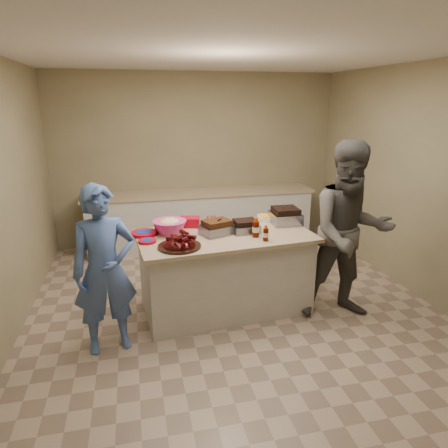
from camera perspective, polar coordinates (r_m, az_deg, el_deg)
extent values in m
cube|color=#47230F|center=(4.31, -1.02, -1.44)|extent=(0.40, 0.35, 0.10)
cube|color=black|center=(4.39, 3.05, -1.14)|extent=(0.30, 0.25, 0.09)
cube|color=gray|center=(4.74, 8.71, 0.08)|extent=(0.34, 0.34, 0.13)
cylinder|color=silver|center=(4.67, -1.18, 0.02)|extent=(0.33, 0.33, 0.05)
cube|color=yellow|center=(4.84, 6.55, 0.52)|extent=(0.28, 0.22, 0.07)
cylinder|color=#420E02|center=(4.24, 4.54, -1.84)|extent=(0.08, 0.08, 0.21)
cylinder|color=#420E02|center=(4.13, 5.95, -2.41)|extent=(0.06, 0.06, 0.17)
cylinder|color=#E7AD0B|center=(4.40, -2.53, -1.05)|extent=(0.05, 0.05, 0.12)
imported|color=silver|center=(4.47, -2.53, -0.77)|extent=(0.13, 0.05, 0.12)
cylinder|color=#A80518|center=(4.37, -11.35, -1.52)|extent=(0.30, 0.30, 0.03)
cylinder|color=#A80518|center=(4.14, -10.90, -2.58)|extent=(0.20, 0.20, 0.03)
imported|color=#A0480C|center=(4.42, -9.31, -1.19)|extent=(0.10, 0.10, 0.10)
cube|color=#A80518|center=(4.59, -4.88, -0.34)|extent=(0.25, 0.20, 0.11)
imported|color=#4663A5|center=(4.16, -15.71, -16.47)|extent=(0.89, 1.67, 0.38)
imported|color=#53514B|center=(4.73, 16.46, -12.16)|extent=(1.20, 2.01, 0.72)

